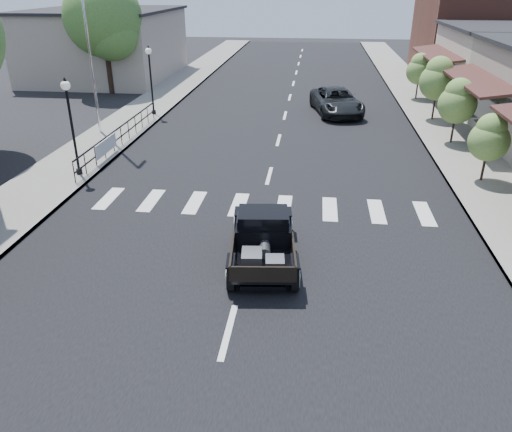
# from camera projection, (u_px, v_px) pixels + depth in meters

# --- Properties ---
(ground) EXTENTS (120.00, 120.00, 0.00)m
(ground) POSITION_uv_depth(u_px,v_px,m) (246.00, 264.00, 14.00)
(ground) COLOR black
(ground) RESTS_ON ground
(road) EXTENTS (14.00, 80.00, 0.02)m
(road) POSITION_uv_depth(u_px,v_px,m) (283.00, 125.00, 27.45)
(road) COLOR black
(road) RESTS_ON ground
(road_markings) EXTENTS (12.00, 60.00, 0.06)m
(road_markings) POSITION_uv_depth(u_px,v_px,m) (275.00, 153.00, 22.97)
(road_markings) COLOR silver
(road_markings) RESTS_ON ground
(sidewalk_left) EXTENTS (3.00, 80.00, 0.15)m
(sidewalk_left) POSITION_uv_depth(u_px,v_px,m) (133.00, 119.00, 28.32)
(sidewalk_left) COLOR gray
(sidewalk_left) RESTS_ON ground
(sidewalk_right) EXTENTS (3.00, 80.00, 0.15)m
(sidewalk_right) POSITION_uv_depth(u_px,v_px,m) (442.00, 128.00, 26.53)
(sidewalk_right) COLOR gray
(sidewalk_right) RESTS_ON ground
(low_building_left) EXTENTS (10.00, 12.00, 5.00)m
(low_building_left) POSITION_uv_depth(u_px,v_px,m) (106.00, 45.00, 39.63)
(low_building_left) COLOR #ADA191
(low_building_left) RESTS_ON ground
(far_building_right) EXTENTS (11.00, 10.00, 7.00)m
(far_building_right) POSITION_uv_depth(u_px,v_px,m) (493.00, 31.00, 39.57)
(far_building_right) COLOR brown
(far_building_right) RESTS_ON ground
(railing) EXTENTS (0.08, 10.00, 1.00)m
(railing) POSITION_uv_depth(u_px,v_px,m) (121.00, 134.00, 23.46)
(railing) COLOR black
(railing) RESTS_ON sidewalk_left
(banner) EXTENTS (0.04, 2.20, 0.60)m
(banner) POSITION_uv_depth(u_px,v_px,m) (107.00, 152.00, 21.75)
(banner) COLOR silver
(banner) RESTS_ON sidewalk_left
(lamp_post_b) EXTENTS (0.36, 0.36, 3.81)m
(lamp_post_b) POSITION_uv_depth(u_px,v_px,m) (72.00, 127.00, 19.30)
(lamp_post_b) COLOR black
(lamp_post_b) RESTS_ON sidewalk_left
(lamp_post_c) EXTENTS (0.36, 0.36, 3.81)m
(lamp_post_c) POSITION_uv_depth(u_px,v_px,m) (151.00, 80.00, 28.27)
(lamp_post_c) COLOR black
(lamp_post_c) RESTS_ON sidewalk_left
(big_tree_far) EXTENTS (5.14, 5.14, 7.55)m
(big_tree_far) POSITION_uv_depth(u_px,v_px,m) (105.00, 36.00, 33.43)
(big_tree_far) COLOR #40672C
(big_tree_far) RESTS_ON ground
(small_tree_b) EXTENTS (1.52, 1.52, 2.53)m
(small_tree_b) POSITION_uv_depth(u_px,v_px,m) (487.00, 149.00, 18.94)
(small_tree_b) COLOR olive
(small_tree_b) RESTS_ON sidewalk_right
(small_tree_c) EXTENTS (1.75, 1.75, 2.92)m
(small_tree_c) POSITION_uv_depth(u_px,v_px,m) (456.00, 112.00, 23.39)
(small_tree_c) COLOR olive
(small_tree_c) RESTS_ON sidewalk_right
(small_tree_d) EXTENTS (1.96, 1.96, 3.27)m
(small_tree_d) POSITION_uv_depth(u_px,v_px,m) (436.00, 89.00, 27.34)
(small_tree_d) COLOR olive
(small_tree_d) RESTS_ON sidewalk_right
(small_tree_e) EXTENTS (1.66, 1.66, 2.77)m
(small_tree_e) POSITION_uv_depth(u_px,v_px,m) (419.00, 77.00, 32.27)
(small_tree_e) COLOR olive
(small_tree_e) RESTS_ON sidewalk_right
(hotrod_pickup) EXTENTS (2.42, 4.45, 1.48)m
(hotrod_pickup) POSITION_uv_depth(u_px,v_px,m) (263.00, 237.00, 13.91)
(hotrod_pickup) COLOR black
(hotrod_pickup) RESTS_ON ground
(second_car) EXTENTS (3.42, 5.60, 1.45)m
(second_car) POSITION_uv_depth(u_px,v_px,m) (337.00, 102.00, 29.39)
(second_car) COLOR black
(second_car) RESTS_ON ground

